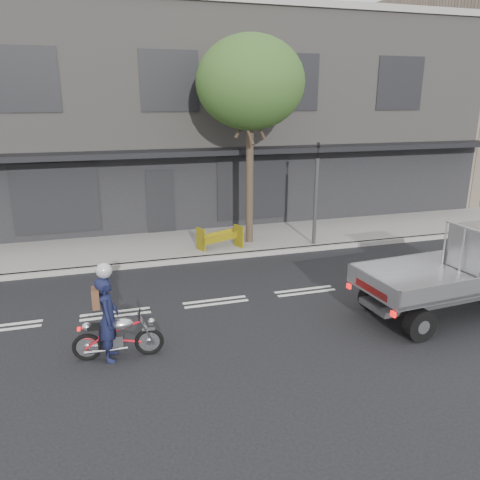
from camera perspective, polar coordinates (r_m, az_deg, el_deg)
name	(u,v)px	position (r m, az deg, el deg)	size (l,w,h in m)	color
ground	(216,302)	(11.67, -2.98, -7.56)	(80.00, 80.00, 0.00)	black
sidewalk	(183,245)	(15.97, -6.95, -0.59)	(32.00, 3.20, 0.15)	gray
kerb	(192,260)	(14.47, -5.88, -2.40)	(32.00, 0.20, 0.15)	gray
building_main	(155,118)	(21.81, -10.37, 14.39)	(26.00, 10.00, 8.00)	slate
street_tree	(250,83)	(15.28, 1.26, 18.54)	(3.40, 3.40, 6.74)	#382B21
traffic_light_pole	(316,200)	(15.55, 9.20, 4.85)	(0.12, 0.12, 3.50)	#2D2D30
motorcycle	(118,336)	(9.45, -14.66, -11.20)	(1.73, 0.50, 0.89)	black
rider	(108,319)	(9.28, -15.77, -9.21)	(0.61, 0.40, 1.67)	#121633
construction_barrier	(222,239)	(14.95, -2.26, 0.14)	(1.35, 0.54, 0.76)	yellow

